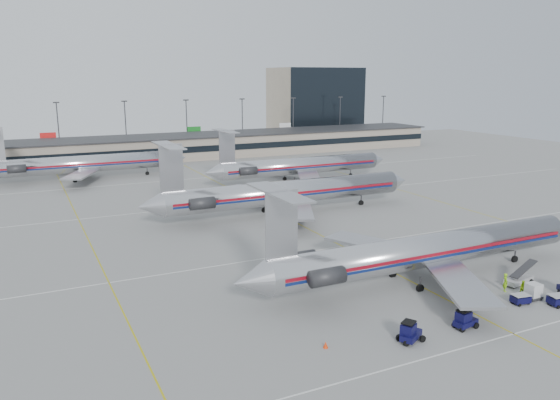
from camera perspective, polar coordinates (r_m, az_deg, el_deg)
ground at (r=65.29m, az=11.26°, el=-7.17°), size 260.00×260.00×0.00m
apron_markings at (r=73.04m, az=6.54°, el=-4.82°), size 160.00×0.15×0.02m
terminal at (r=152.52m, az=-11.41°, el=5.45°), size 162.00×17.00×6.25m
light_mast_row at (r=165.52m, az=-12.74°, el=7.84°), size 163.60×0.40×15.28m
distant_building at (r=202.99m, az=3.64°, el=10.10°), size 30.00×20.00×25.00m
jet_foreground at (r=61.55m, az=14.59°, el=-5.19°), size 45.40×26.73×11.88m
jet_second_row at (r=88.28m, az=0.23°, el=0.80°), size 48.15×28.35×12.60m
jet_third_row at (r=116.34m, az=1.87°, el=3.60°), size 43.07×26.49×11.78m
jet_back_row at (r=125.82m, az=-19.95°, el=3.58°), size 44.39×27.30×12.14m
tug_left at (r=48.74m, az=13.41°, el=-13.32°), size 2.58×2.15×1.88m
tug_center at (r=52.43m, az=18.73°, el=-11.78°), size 2.36×1.44×1.81m
cart_inner at (r=60.95m, az=27.11°, el=-9.28°), size 2.12×1.64×1.09m
cart_outer at (r=59.80m, az=23.83°, el=-9.43°), size 1.85×1.39×0.97m
uld_container at (r=61.36m, az=24.95°, el=-8.65°), size 1.58×1.32×1.66m
belt_loader at (r=65.10m, az=23.72°, el=-7.52°), size 4.54×1.98×2.33m
ramp_worker_near at (r=62.30m, az=22.48°, el=-7.96°), size 0.75×0.85×1.97m
ramp_worker_far at (r=62.13m, az=24.07°, el=-8.37°), size 0.91×0.83×1.54m
cone_left at (r=46.95m, az=4.79°, el=-14.84°), size 0.54×0.54×0.57m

